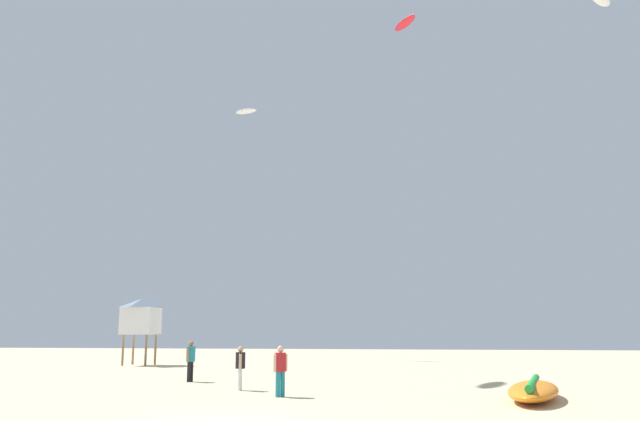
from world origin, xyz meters
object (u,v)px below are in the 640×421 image
person_midground (240,365)px  kite_aloft_1 (246,111)px  person_left (191,358)px  person_foreground (280,367)px  kite_grounded_near (533,390)px  lifeguard_tower (141,316)px  kite_aloft_2 (405,23)px

person_midground → kite_aloft_1: kite_aloft_1 is taller
person_left → person_foreground: bearing=-35.3°
person_foreground → kite_grounded_near: 8.17m
person_foreground → person_midground: 2.84m
person_left → lifeguard_tower: size_ratio=0.41×
person_foreground → kite_aloft_1: size_ratio=0.78×
person_midground → lifeguard_tower: lifeguard_tower is taller
kite_aloft_1 → kite_aloft_2: kite_aloft_1 is taller
kite_aloft_2 → person_foreground: bearing=-108.7°
person_left → kite_grounded_near: person_left is taller
person_midground → kite_aloft_2: size_ratio=0.75×
person_midground → lifeguard_tower: size_ratio=0.38×
kite_aloft_2 → kite_aloft_1: bearing=128.9°
kite_grounded_near → lifeguard_tower: 27.52m
kite_grounded_near → kite_aloft_2: 23.37m
kite_aloft_1 → kite_aloft_2: bearing=-51.1°
person_midground → kite_aloft_2: kite_aloft_2 is taller
person_midground → person_left: size_ratio=0.93×
person_midground → person_foreground: bearing=118.6°
person_foreground → kite_aloft_1: kite_aloft_1 is taller
kite_grounded_near → lifeguard_tower: (-20.90, 17.70, 2.74)m
lifeguard_tower → person_midground: bearing=-55.5°
person_midground → kite_grounded_near: (10.08, -1.97, -0.62)m
person_left → lifeguard_tower: lifeguard_tower is taller
kite_grounded_near → kite_aloft_1: kite_aloft_1 is taller
person_foreground → lifeguard_tower: bearing=170.5°
person_left → kite_grounded_near: size_ratio=0.31×
person_foreground → person_midground: (-1.94, 2.08, -0.04)m
person_midground → person_left: bearing=-62.8°
person_left → lifeguard_tower: 14.52m
lifeguard_tower → kite_aloft_2: bearing=-15.8°
person_foreground → lifeguard_tower: 22.00m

